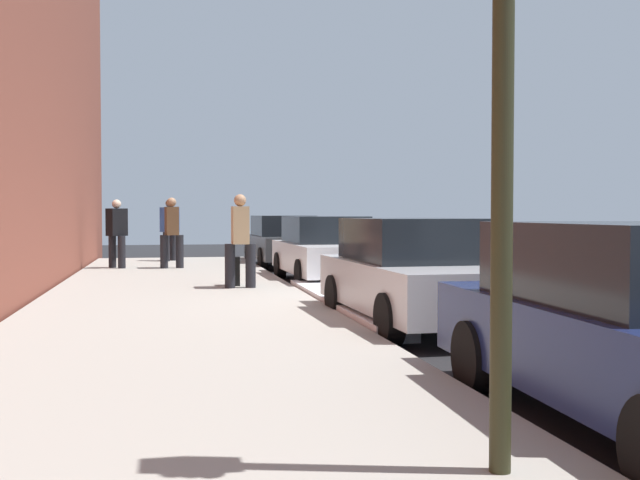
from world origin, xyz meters
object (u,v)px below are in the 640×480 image
at_px(pedestrian_brown_coat, 172,231).
at_px(parked_car_charcoal, 283,241).
at_px(parked_car_white, 326,250).
at_px(pedestrian_black_coat, 117,232).
at_px(rolling_suitcase, 234,271).
at_px(parked_car_silver, 417,273).
at_px(pedestrian_tan_coat, 240,238).
at_px(pedestrian_blue_coat, 170,228).

bearing_deg(pedestrian_brown_coat, parked_car_charcoal, 124.32).
xyz_separation_m(parked_car_white, pedestrian_black_coat, (-3.70, -4.82, 0.35)).
distance_m(parked_car_charcoal, pedestrian_brown_coat, 3.98).
height_order(pedestrian_black_coat, rolling_suitcase, pedestrian_black_coat).
bearing_deg(rolling_suitcase, parked_car_white, 128.50).
distance_m(parked_car_silver, rolling_suitcase, 5.49).
xyz_separation_m(parked_car_charcoal, pedestrian_brown_coat, (2.23, -3.27, 0.37)).
distance_m(pedestrian_tan_coat, pedestrian_black_coat, 6.56).
height_order(parked_car_silver, pedestrian_blue_coat, pedestrian_blue_coat).
bearing_deg(parked_car_white, parked_car_charcoal, -178.57).
bearing_deg(parked_car_silver, parked_car_charcoal, -179.93).
bearing_deg(pedestrian_tan_coat, pedestrian_black_coat, -155.97).
xyz_separation_m(parked_car_charcoal, parked_car_white, (5.59, 0.14, -0.00)).
height_order(parked_car_white, pedestrian_blue_coat, pedestrian_blue_coat).
height_order(parked_car_charcoal, pedestrian_black_coat, pedestrian_black_coat).
bearing_deg(pedestrian_brown_coat, pedestrian_tan_coat, 12.58).
relative_size(parked_car_charcoal, pedestrian_tan_coat, 2.58).
distance_m(pedestrian_brown_coat, rolling_suitcase, 5.31).
bearing_deg(pedestrian_brown_coat, pedestrian_blue_coat, -179.15).
relative_size(parked_car_silver, pedestrian_brown_coat, 2.35).
xyz_separation_m(parked_car_silver, pedestrian_brown_coat, (-10.19, -3.29, 0.37)).
bearing_deg(pedestrian_tan_coat, pedestrian_brown_coat, -167.42).
distance_m(parked_car_white, pedestrian_brown_coat, 4.80).
bearing_deg(pedestrian_brown_coat, rolling_suitcase, 12.90).
bearing_deg(parked_car_charcoal, pedestrian_blue_coat, -105.35).
xyz_separation_m(pedestrian_tan_coat, pedestrian_brown_coat, (-5.64, -1.26, 0.02)).
height_order(pedestrian_blue_coat, rolling_suitcase, pedestrian_blue_coat).
xyz_separation_m(parked_car_white, parked_car_silver, (6.83, -0.13, -0.00)).
bearing_deg(pedestrian_blue_coat, parked_car_silver, 14.04).
height_order(parked_car_charcoal, pedestrian_blue_coat, pedestrian_blue_coat).
bearing_deg(rolling_suitcase, pedestrian_tan_coat, 9.38).
relative_size(pedestrian_brown_coat, pedestrian_black_coat, 1.03).
xyz_separation_m(parked_car_silver, rolling_suitcase, (-5.06, -2.11, -0.32)).
height_order(parked_car_silver, pedestrian_tan_coat, pedestrian_tan_coat).
relative_size(parked_car_white, pedestrian_brown_coat, 2.46).
distance_m(parked_car_white, pedestrian_black_coat, 6.09).
bearing_deg(parked_car_silver, parked_car_white, 178.95).
bearing_deg(parked_car_white, pedestrian_brown_coat, -134.51).
xyz_separation_m(parked_car_charcoal, pedestrian_tan_coat, (7.88, -2.01, 0.35)).
distance_m(parked_car_charcoal, pedestrian_blue_coat, 3.46).
relative_size(parked_car_white, pedestrian_black_coat, 2.53).
relative_size(parked_car_silver, rolling_suitcase, 4.62).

